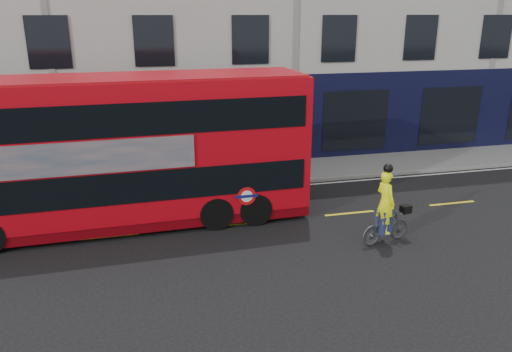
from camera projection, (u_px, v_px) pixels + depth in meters
name	position (u px, v px, depth m)	size (l,w,h in m)	color
ground	(369.00, 231.00, 15.80)	(120.00, 120.00, 0.00)	black
pavement	(303.00, 170.00, 21.79)	(60.00, 3.00, 0.12)	slate
kerb	(315.00, 180.00, 20.40)	(60.00, 0.12, 0.13)	gray
road_edge_line	(317.00, 184.00, 20.14)	(58.00, 0.10, 0.01)	silver
lane_dashes	(350.00, 213.00, 17.19)	(58.00, 0.12, 0.01)	yellow
bus	(121.00, 151.00, 15.63)	(11.92, 3.05, 4.78)	#BF0712
cyclist	(386.00, 216.00, 14.73)	(1.78, 0.86, 2.49)	#434548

